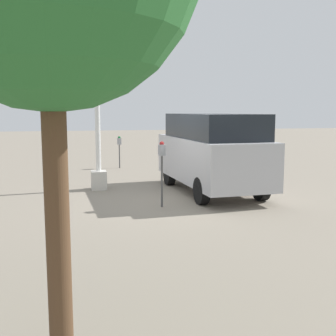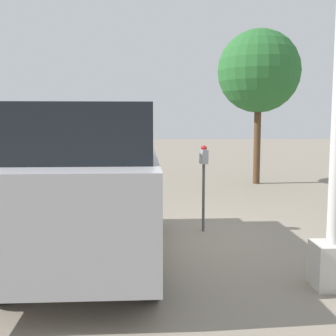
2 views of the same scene
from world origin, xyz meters
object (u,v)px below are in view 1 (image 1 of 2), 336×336
(parking_meter_far, at_px, (119,145))
(parked_van, at_px, (212,151))
(parking_meter_near, at_px, (162,159))
(lamp_post, at_px, (97,115))

(parking_meter_far, relative_size, parked_van, 0.28)
(parking_meter_near, xyz_separation_m, parking_meter_far, (7.21, 0.14, -0.21))
(parking_meter_far, bearing_deg, lamp_post, 153.18)
(parking_meter_far, bearing_deg, parked_van, -174.03)
(lamp_post, relative_size, parked_van, 1.46)
(parking_meter_near, height_order, parked_van, parked_van)
(parking_meter_far, distance_m, parked_van, 6.05)
(parked_van, bearing_deg, parking_meter_far, 15.87)
(parking_meter_near, xyz_separation_m, parked_van, (1.47, -1.77, 0.03))
(parking_meter_far, bearing_deg, parking_meter_near, 168.66)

